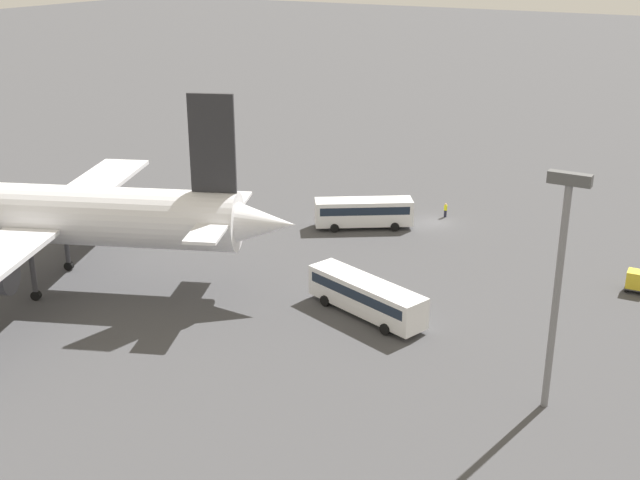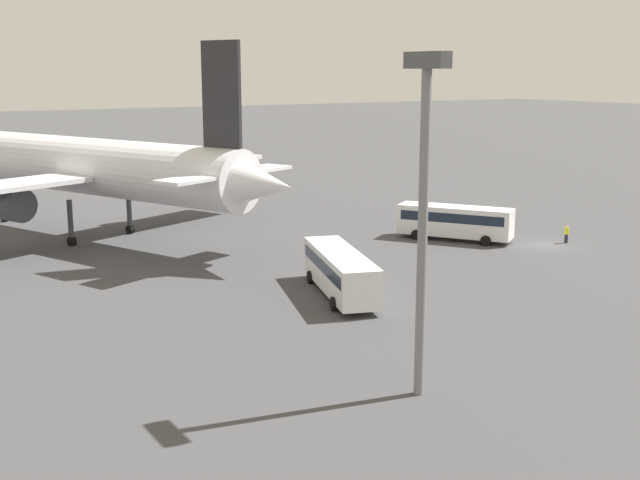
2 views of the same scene
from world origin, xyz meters
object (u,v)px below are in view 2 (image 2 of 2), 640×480
at_px(shuttle_bus_far, 340,270).
at_px(worker_person, 566,234).
at_px(airplane, 88,167).
at_px(shuttle_bus_near, 455,220).

xyz_separation_m(shuttle_bus_far, worker_person, (3.88, -28.72, -1.08)).
relative_size(airplane, shuttle_bus_far, 3.91).
height_order(airplane, shuttle_bus_near, airplane).
distance_m(shuttle_bus_near, worker_person, 10.76).
bearing_deg(airplane, shuttle_bus_far, 174.98).
bearing_deg(shuttle_bus_near, airplane, 23.10).
relative_size(airplane, worker_person, 28.06).
bearing_deg(worker_person, shuttle_bus_near, 50.37).
xyz_separation_m(shuttle_bus_near, worker_person, (-6.82, -8.24, -1.12)).
distance_m(shuttle_bus_near, shuttle_bus_far, 23.11).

